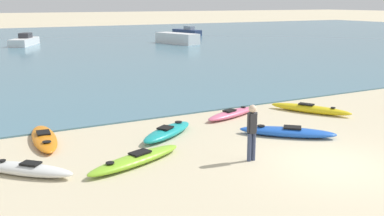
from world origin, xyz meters
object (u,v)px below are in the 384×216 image
object	(u,v)px
kayak_on_sand_5	(27,169)
person_near_foreground	(252,129)
moored_boat_2	(24,41)
moored_boat_3	(177,38)
kayak_on_sand_6	(44,138)
kayak_on_sand_4	(287,132)
kayak_on_sand_1	(310,109)
kayak_on_sand_2	(168,132)
moored_boat_0	(187,32)
kayak_on_sand_7	(232,114)
kayak_on_sand_0	(136,159)

from	to	relation	value
kayak_on_sand_5	person_near_foreground	world-z (taller)	person_near_foreground
moored_boat_2	moored_boat_3	world-z (taller)	moored_boat_2
kayak_on_sand_5	kayak_on_sand_6	xyz separation A→B (m)	(0.99, 2.84, -0.03)
kayak_on_sand_4	kayak_on_sand_6	xyz separation A→B (m)	(-7.60, 3.40, -0.03)
kayak_on_sand_1	moored_boat_2	xyz separation A→B (m)	(-5.91, 37.08, 0.34)
moored_boat_3	kayak_on_sand_4	bearing A→B (deg)	-110.51
kayak_on_sand_6	moored_boat_2	xyz separation A→B (m)	(4.81, 35.88, 0.38)
kayak_on_sand_4	kayak_on_sand_6	bearing A→B (deg)	155.88
kayak_on_sand_5	kayak_on_sand_6	size ratio (longest dim) A/B	0.73
kayak_on_sand_5	person_near_foreground	xyz separation A→B (m)	(6.02, -1.98, 0.81)
kayak_on_sand_2	person_near_foreground	distance (m)	3.68
moored_boat_0	kayak_on_sand_6	bearing A→B (deg)	-123.46
kayak_on_sand_4	moored_boat_0	world-z (taller)	moored_boat_0
moored_boat_0	moored_boat_3	xyz separation A→B (m)	(-7.53, -11.87, 0.15)
kayak_on_sand_6	kayak_on_sand_7	distance (m)	7.39
moored_boat_0	moored_boat_3	distance (m)	14.06
kayak_on_sand_4	kayak_on_sand_0	bearing A→B (deg)	-179.28
kayak_on_sand_6	moored_boat_3	xyz separation A→B (m)	(20.05, 29.87, 0.51)
kayak_on_sand_2	kayak_on_sand_5	size ratio (longest dim) A/B	1.14
kayak_on_sand_1	person_near_foreground	bearing A→B (deg)	-147.49
kayak_on_sand_4	moored_boat_3	world-z (taller)	moored_boat_3
person_near_foreground	moored_boat_3	distance (m)	37.80
kayak_on_sand_0	kayak_on_sand_7	distance (m)	6.37
kayak_on_sand_1	moored_boat_3	size ratio (longest dim) A/B	0.57
kayak_on_sand_2	kayak_on_sand_6	world-z (taller)	kayak_on_sand_2
kayak_on_sand_2	kayak_on_sand_7	bearing A→B (deg)	19.01
kayak_on_sand_4	person_near_foreground	xyz separation A→B (m)	(-2.57, -1.41, 0.81)
kayak_on_sand_5	person_near_foreground	bearing A→B (deg)	-18.21
kayak_on_sand_0	moored_boat_2	size ratio (longest dim) A/B	0.64
kayak_on_sand_4	moored_boat_2	size ratio (longest dim) A/B	0.56
person_near_foreground	moored_boat_2	bearing A→B (deg)	90.31
kayak_on_sand_4	person_near_foreground	distance (m)	3.05
kayak_on_sand_0	kayak_on_sand_6	size ratio (longest dim) A/B	1.03
kayak_on_sand_1	kayak_on_sand_7	size ratio (longest dim) A/B	1.12
kayak_on_sand_6	kayak_on_sand_0	bearing A→B (deg)	-61.19
kayak_on_sand_0	kayak_on_sand_5	xyz separation A→B (m)	(-2.91, 0.64, 0.02)
kayak_on_sand_0	kayak_on_sand_6	bearing A→B (deg)	118.81
kayak_on_sand_0	kayak_on_sand_4	size ratio (longest dim) A/B	1.14
kayak_on_sand_2	kayak_on_sand_4	bearing A→B (deg)	-28.49
kayak_on_sand_1	kayak_on_sand_2	world-z (taller)	kayak_on_sand_1
kayak_on_sand_7	kayak_on_sand_0	bearing A→B (deg)	-149.18
kayak_on_sand_2	moored_boat_2	bearing A→B (deg)	88.63
kayak_on_sand_2	kayak_on_sand_6	size ratio (longest dim) A/B	0.83
kayak_on_sand_7	person_near_foreground	size ratio (longest dim) A/B	1.72
kayak_on_sand_2	moored_boat_0	world-z (taller)	moored_boat_0
person_near_foreground	moored_boat_0	distance (m)	51.73
kayak_on_sand_0	moored_boat_0	distance (m)	51.99
kayak_on_sand_6	kayak_on_sand_4	bearing A→B (deg)	-24.12
kayak_on_sand_0	kayak_on_sand_5	size ratio (longest dim) A/B	1.40
kayak_on_sand_0	kayak_on_sand_4	distance (m)	5.69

